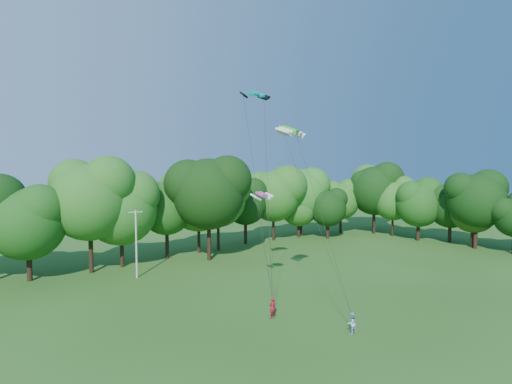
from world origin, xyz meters
TOP-DOWN VIEW (x-y plane):
  - utility_pole at (-3.25, 29.73)m, footprint 1.48×0.25m
  - kite_flyer_left at (2.01, 12.29)m, footprint 0.65×0.45m
  - kite_flyer_right at (4.89, 6.60)m, footprint 0.79×0.62m
  - kite_teal at (2.67, 15.85)m, footprint 2.59×1.29m
  - kite_green at (4.50, 13.14)m, footprint 3.39×2.52m
  - kite_pink at (4.17, 16.81)m, footprint 2.13×1.13m
  - tree_back_center at (7.04, 32.45)m, footprint 10.01×10.01m
  - tree_back_east at (28.22, 38.85)m, footprint 9.84×9.84m
  - tree_flank_east at (42.95, 17.18)m, footprint 7.08×7.08m

SIDE VIEW (x-z plane):
  - kite_flyer_right at x=4.89m, z-range 0.00..1.62m
  - kite_flyer_left at x=2.01m, z-range 0.00..1.70m
  - utility_pole at x=-3.25m, z-range 0.13..7.53m
  - tree_flank_east at x=42.95m, z-range 1.28..11.58m
  - tree_back_east at x=28.22m, z-range 1.78..16.10m
  - tree_back_center at x=7.04m, z-range 1.81..16.38m
  - kite_pink at x=4.17m, z-range 9.43..9.85m
  - kite_green at x=4.50m, z-range 14.95..15.61m
  - kite_teal at x=2.67m, z-range 18.18..18.75m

